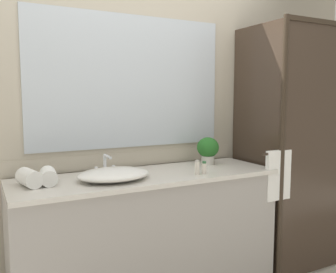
{
  "coord_description": "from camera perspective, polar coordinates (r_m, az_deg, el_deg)",
  "views": [
    {
      "loc": [
        -1.01,
        -2.21,
        1.42
      ],
      "look_at": [
        0.15,
        0.0,
        1.15
      ],
      "focal_mm": 38.93,
      "sensor_mm": 36.0,
      "label": 1
    }
  ],
  "objects": [
    {
      "name": "rolled_towel_middle",
      "position": [
        2.31,
        -18.21,
        -5.92
      ],
      "size": [
        0.12,
        0.19,
        0.1
      ],
      "primitive_type": "cylinder",
      "rotation": [
        1.57,
        0.0,
        -0.11
      ],
      "color": "white",
      "rests_on": "vanity_cabinet"
    },
    {
      "name": "amenity_bottle_conditioner",
      "position": [
        2.5,
        5.68,
        -4.92
      ],
      "size": [
        0.03,
        0.03,
        0.09
      ],
      "color": "silver",
      "rests_on": "vanity_cabinet"
    },
    {
      "name": "vanity_cabinet",
      "position": [
        2.63,
        -3.11,
        -15.5
      ],
      "size": [
        1.8,
        0.58,
        0.9
      ],
      "color": "#9E9993",
      "rests_on": "ground_plane"
    },
    {
      "name": "sink_basin",
      "position": [
        2.33,
        -8.48,
        -5.86
      ],
      "size": [
        0.47,
        0.35,
        0.07
      ],
      "primitive_type": "ellipsoid",
      "color": "white",
      "rests_on": "vanity_cabinet"
    },
    {
      "name": "potted_plant",
      "position": [
        2.84,
        6.26,
        -1.95
      ],
      "size": [
        0.17,
        0.17,
        0.21
      ],
      "color": "beige",
      "rests_on": "vanity_cabinet"
    },
    {
      "name": "faucet",
      "position": [
        2.49,
        -9.77,
        -4.86
      ],
      "size": [
        0.17,
        0.14,
        0.14
      ],
      "color": "silver",
      "rests_on": "vanity_cabinet"
    },
    {
      "name": "amenity_bottle_lotion",
      "position": [
        2.47,
        4.58,
        -4.9
      ],
      "size": [
        0.03,
        0.03,
        0.1
      ],
      "color": "silver",
      "rests_on": "vanity_cabinet"
    },
    {
      "name": "rolled_towel_near_edge",
      "position": [
        2.29,
        -20.9,
        -6.08
      ],
      "size": [
        0.14,
        0.2,
        0.1
      ],
      "primitive_type": "cylinder",
      "rotation": [
        1.57,
        0.0,
        0.23
      ],
      "color": "white",
      "rests_on": "vanity_cabinet"
    },
    {
      "name": "shower_enclosure",
      "position": [
        3.08,
        20.56,
        -1.72
      ],
      "size": [
        1.2,
        0.59,
        2.0
      ],
      "color": "#2D2319",
      "rests_on": "ground_plane"
    },
    {
      "name": "wall_back_with_mirror",
      "position": [
        2.75,
        -6.13,
        3.76
      ],
      "size": [
        4.4,
        0.06,
        2.6
      ],
      "color": "#B2A893",
      "rests_on": "ground_plane"
    }
  ]
}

